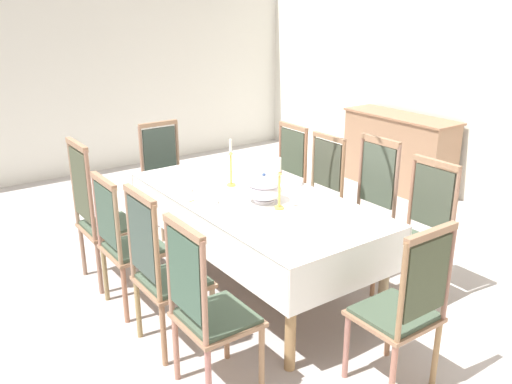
% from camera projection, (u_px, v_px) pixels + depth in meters
% --- Properties ---
extents(ground, '(7.63, 6.57, 0.04)m').
position_uv_depth(ground, '(237.00, 295.00, 4.34)').
color(ground, '#B4AFAC').
extents(back_wall, '(7.63, 0.08, 3.09)m').
position_uv_depth(back_wall, '(503.00, 66.00, 5.64)').
color(back_wall, silver).
rests_on(back_wall, ground).
extents(left_wall, '(0.08, 6.57, 3.09)m').
position_uv_depth(left_wall, '(63.00, 54.00, 6.78)').
color(left_wall, silver).
rests_on(left_wall, ground).
extents(dining_table, '(2.15, 1.03, 0.77)m').
position_uv_depth(dining_table, '(254.00, 206.00, 4.19)').
color(dining_table, '#9C6953').
rests_on(dining_table, ground).
extents(tablecloth, '(2.17, 1.05, 0.32)m').
position_uv_depth(tablecloth, '(254.00, 206.00, 4.19)').
color(tablecloth, white).
rests_on(tablecloth, dining_table).
extents(chair_south_a, '(0.44, 0.42, 1.19)m').
position_uv_depth(chair_south_a, '(99.00, 214.00, 4.34)').
color(chair_south_a, '#9F795A').
rests_on(chair_south_a, ground).
extents(chair_north_a, '(0.44, 0.42, 1.05)m').
position_uv_depth(chair_north_a, '(282.00, 177.00, 5.37)').
color(chair_north_a, '#A0755A').
rests_on(chair_north_a, ground).
extents(chair_south_b, '(0.44, 0.42, 1.04)m').
position_uv_depth(chair_south_b, '(126.00, 241.00, 3.98)').
color(chair_south_b, '#A06C58').
rests_on(chair_south_b, ground).
extents(chair_north_b, '(0.44, 0.42, 1.05)m').
position_uv_depth(chair_north_b, '(316.00, 191.00, 4.98)').
color(chair_north_b, '#92724E').
rests_on(chair_north_b, ground).
extents(chair_south_c, '(0.44, 0.42, 1.11)m').
position_uv_depth(chair_south_c, '(163.00, 270.00, 3.50)').
color(chair_south_c, '#927054').
rests_on(chair_south_c, ground).
extents(chair_north_c, '(0.44, 0.42, 1.15)m').
position_uv_depth(chair_north_c, '(366.00, 207.00, 4.51)').
color(chair_north_c, '#8E694D').
rests_on(chair_north_c, ground).
extents(chair_south_d, '(0.44, 0.42, 1.09)m').
position_uv_depth(chair_south_d, '(207.00, 307.00, 3.09)').
color(chair_south_d, '#9E7051').
rests_on(chair_south_d, ground).
extents(chair_north_d, '(0.44, 0.42, 1.09)m').
position_uv_depth(chair_north_d, '(419.00, 231.00, 4.10)').
color(chair_north_d, '#9E6949').
rests_on(chair_north_d, ground).
extents(chair_head_west, '(0.42, 0.44, 1.07)m').
position_uv_depth(chair_head_west, '(167.00, 177.00, 5.37)').
color(chair_head_west, '#9E7259').
rests_on(chair_head_west, ground).
extents(chair_head_east, '(0.42, 0.44, 1.07)m').
position_uv_depth(chair_head_east, '(404.00, 307.00, 3.11)').
color(chair_head_east, '#9C675C').
rests_on(chair_head_east, ground).
extents(soup_tureen, '(0.28, 0.28, 0.22)m').
position_uv_depth(soup_tureen, '(264.00, 188.00, 4.03)').
color(soup_tureen, white).
rests_on(soup_tureen, tablecloth).
extents(candlestick_west, '(0.07, 0.07, 0.38)m').
position_uv_depth(candlestick_west, '(231.00, 167.00, 4.35)').
color(candlestick_west, gold).
rests_on(candlestick_west, tablecloth).
extents(candlestick_east, '(0.07, 0.07, 0.38)m').
position_uv_depth(candlestick_east, '(279.00, 188.00, 3.87)').
color(candlestick_east, gold).
rests_on(candlestick_east, tablecloth).
extents(bowl_near_left, '(0.20, 0.20, 0.04)m').
position_uv_depth(bowl_near_left, '(291.00, 181.00, 4.43)').
color(bowl_near_left, white).
rests_on(bowl_near_left, tablecloth).
extents(bowl_near_right, '(0.17, 0.17, 0.04)m').
position_uv_depth(bowl_near_right, '(206.00, 200.00, 4.03)').
color(bowl_near_right, white).
rests_on(bowl_near_right, tablecloth).
extents(bowl_far_left, '(0.18, 0.18, 0.03)m').
position_uv_depth(bowl_far_left, '(180.00, 189.00, 4.28)').
color(bowl_far_left, white).
rests_on(bowl_far_left, tablecloth).
extents(spoon_primary, '(0.04, 0.18, 0.01)m').
position_uv_depth(spoon_primary, '(283.00, 179.00, 4.56)').
color(spoon_primary, gold).
rests_on(spoon_primary, tablecloth).
extents(spoon_secondary, '(0.06, 0.17, 0.01)m').
position_uv_depth(spoon_secondary, '(201.00, 197.00, 4.14)').
color(spoon_secondary, gold).
rests_on(spoon_secondary, tablecloth).
extents(sideboard, '(1.44, 0.48, 0.90)m').
position_uv_depth(sideboard, '(398.00, 152.00, 6.60)').
color(sideboard, '#966F53').
rests_on(sideboard, ground).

